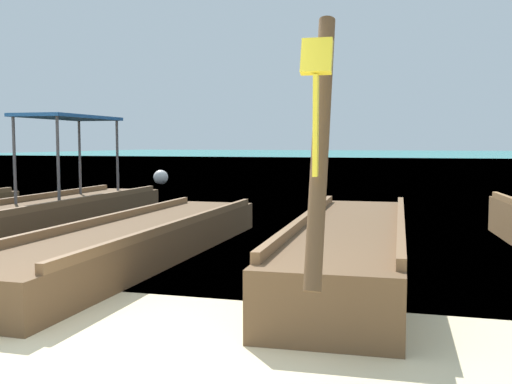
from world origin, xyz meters
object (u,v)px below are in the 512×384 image
(longtail_boat_pink_ribbon, at_px, (139,241))
(mooring_buoy_near, at_px, (502,206))
(longtail_boat_orange_ribbon, at_px, (44,215))
(longtail_boat_yellow_ribbon, at_px, (352,247))
(mooring_buoy_far, at_px, (161,177))

(longtail_boat_pink_ribbon, distance_m, mooring_buoy_near, 8.49)
(longtail_boat_orange_ribbon, bearing_deg, longtail_boat_yellow_ribbon, -16.96)
(longtail_boat_yellow_ribbon, bearing_deg, longtail_boat_pink_ribbon, 178.12)
(longtail_boat_pink_ribbon, bearing_deg, mooring_buoy_near, 51.19)
(longtail_boat_pink_ribbon, distance_m, mooring_buoy_far, 14.27)
(longtail_boat_orange_ribbon, xyz_separation_m, mooring_buoy_far, (-3.12, 11.55, -0.06))
(longtail_boat_orange_ribbon, relative_size, longtail_boat_pink_ribbon, 1.02)
(longtail_boat_orange_ribbon, distance_m, longtail_boat_yellow_ribbon, 5.62)
(longtail_boat_pink_ribbon, xyz_separation_m, mooring_buoy_near, (5.32, 6.62, -0.05))
(longtail_boat_pink_ribbon, bearing_deg, longtail_boat_yellow_ribbon, -1.88)
(mooring_buoy_near, xyz_separation_m, mooring_buoy_far, (-10.99, 6.48, 0.09))
(longtail_boat_orange_ribbon, relative_size, mooring_buoy_near, 19.35)
(longtail_boat_orange_ribbon, distance_m, mooring_buoy_near, 9.36)
(longtail_boat_yellow_ribbon, xyz_separation_m, mooring_buoy_far, (-8.50, 13.19, -0.04))
(longtail_boat_pink_ribbon, distance_m, longtail_boat_yellow_ribbon, 2.83)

